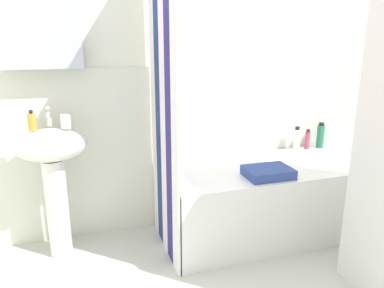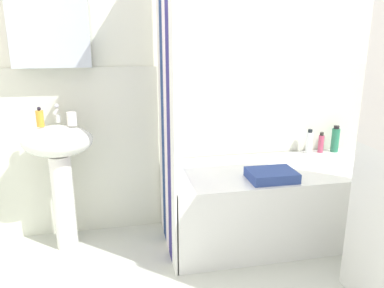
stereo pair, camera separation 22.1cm
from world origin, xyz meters
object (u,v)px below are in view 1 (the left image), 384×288
(lotion_bottle, at_px, (307,140))
(sink, at_px, (53,165))
(bathtub, at_px, (265,199))
(towel_folded, at_px, (268,172))
(soap_dispenser, at_px, (32,121))
(toothbrush_cup, at_px, (66,121))
(body_wash_bottle, at_px, (320,136))
(conditioner_bottle, at_px, (297,139))

(lotion_bottle, bearing_deg, sink, -176.22)
(bathtub, height_order, towel_folded, towel_folded)
(soap_dispenser, bearing_deg, bathtub, -5.48)
(sink, bearing_deg, lotion_bottle, 3.78)
(soap_dispenser, height_order, bathtub, soap_dispenser)
(toothbrush_cup, relative_size, body_wash_bottle, 0.40)
(body_wash_bottle, distance_m, lotion_bottle, 0.12)
(soap_dispenser, bearing_deg, conditioner_bottle, 3.88)
(bathtub, bearing_deg, toothbrush_cup, 174.01)
(bathtub, xyz_separation_m, conditioner_bottle, (0.41, 0.28, 0.35))
(toothbrush_cup, xyz_separation_m, conditioner_bottle, (1.73, 0.14, -0.29))
(conditioner_bottle, bearing_deg, towel_folded, -137.31)
(body_wash_bottle, bearing_deg, towel_folded, -147.26)
(body_wash_bottle, height_order, lotion_bottle, body_wash_bottle)
(toothbrush_cup, bearing_deg, body_wash_bottle, 4.00)
(soap_dispenser, height_order, conditioner_bottle, soap_dispenser)
(bathtub, bearing_deg, body_wash_bottle, 23.60)
(bathtub, bearing_deg, sink, 174.03)
(towel_folded, bearing_deg, sink, 165.24)
(soap_dispenser, distance_m, body_wash_bottle, 2.17)
(body_wash_bottle, xyz_separation_m, towel_folded, (-0.74, -0.47, -0.07))
(body_wash_bottle, relative_size, conditioner_bottle, 1.09)
(sink, relative_size, lotion_bottle, 5.31)
(bathtub, relative_size, lotion_bottle, 9.07)
(sink, xyz_separation_m, soap_dispenser, (-0.09, -0.00, 0.28))
(bathtub, xyz_separation_m, body_wash_bottle, (0.63, 0.28, 0.36))
(soap_dispenser, height_order, lotion_bottle, soap_dispenser)
(towel_folded, bearing_deg, lotion_bottle, 37.62)
(body_wash_bottle, bearing_deg, sink, -176.48)
(toothbrush_cup, bearing_deg, lotion_bottle, 4.30)
(soap_dispenser, distance_m, toothbrush_cup, 0.19)
(lotion_bottle, xyz_separation_m, towel_folded, (-0.62, -0.48, -0.04))
(body_wash_bottle, xyz_separation_m, lotion_bottle, (-0.12, 0.00, -0.02))
(body_wash_bottle, distance_m, conditioner_bottle, 0.22)
(conditioner_bottle, bearing_deg, body_wash_bottle, -0.01)
(conditioner_bottle, bearing_deg, soap_dispenser, -176.12)
(toothbrush_cup, bearing_deg, conditioner_bottle, 4.51)
(bathtub, distance_m, towel_folded, 0.37)
(soap_dispenser, xyz_separation_m, bathtub, (1.51, -0.15, -0.65))
(soap_dispenser, relative_size, toothbrush_cup, 1.47)
(conditioner_bottle, distance_m, towel_folded, 0.70)
(soap_dispenser, distance_m, bathtub, 1.65)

